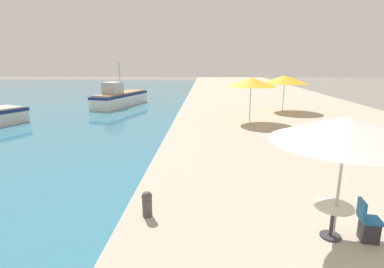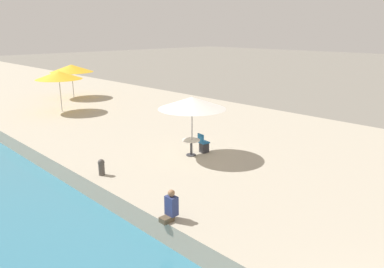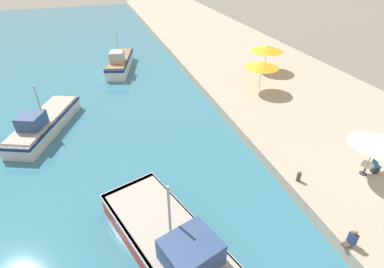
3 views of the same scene
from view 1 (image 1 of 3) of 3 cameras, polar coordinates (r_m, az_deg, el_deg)
quay_promenade at (r=32.45m, az=13.21°, el=5.91°), size 16.00×90.00×0.79m
fishing_boat_distant at (r=32.29m, az=-13.56°, el=6.78°), size 4.22×8.25×4.44m
cafe_umbrella_pink at (r=6.69m, az=27.27°, el=0.83°), size 3.00×3.00×2.68m
cafe_umbrella_white at (r=19.23m, az=11.19°, el=9.70°), size 3.12×3.12×2.79m
cafe_umbrella_striped at (r=24.38m, az=17.23°, el=9.90°), size 3.48×3.48×2.72m
cafe_table at (r=7.29m, az=25.25°, el=-13.71°), size 0.80×0.80×0.74m
cafe_chair_left at (r=7.61m, az=30.53°, el=-14.93°), size 0.48×0.45×0.91m
mooring_bollard at (r=7.61m, az=-8.55°, el=-12.87°), size 0.26×0.26×0.65m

